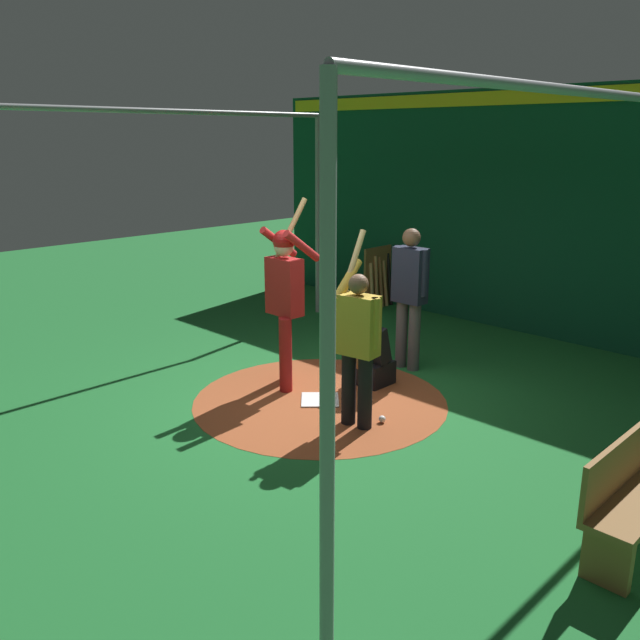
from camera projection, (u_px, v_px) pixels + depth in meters
ground_plane at (320, 401)px, 7.49m from camera, size 25.51×25.51×0.00m
dirt_circle at (320, 400)px, 7.49m from camera, size 2.86×2.86×0.01m
home_plate at (320, 400)px, 7.49m from camera, size 0.59×0.59×0.01m
batter at (285, 292)px, 7.65m from camera, size 0.68×0.49×2.20m
catcher at (371, 356)px, 7.89m from camera, size 0.58×0.40×0.93m
umpire at (410, 291)px, 8.27m from camera, size 0.23×0.49×1.80m
visitor at (358, 340)px, 6.62m from camera, size 0.54×0.54×1.98m
back_wall at (516, 212)px, 9.87m from camera, size 0.22×9.51×3.57m
cage_frame at (320, 202)px, 6.89m from camera, size 5.59×5.61×3.23m
bat_rack at (385, 277)px, 11.59m from camera, size 1.06×0.20×1.05m
bench at (637, 490)px, 4.77m from camera, size 1.45×0.36×0.85m
baseball_0 at (382, 419)px, 6.90m from camera, size 0.07×0.07×0.07m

